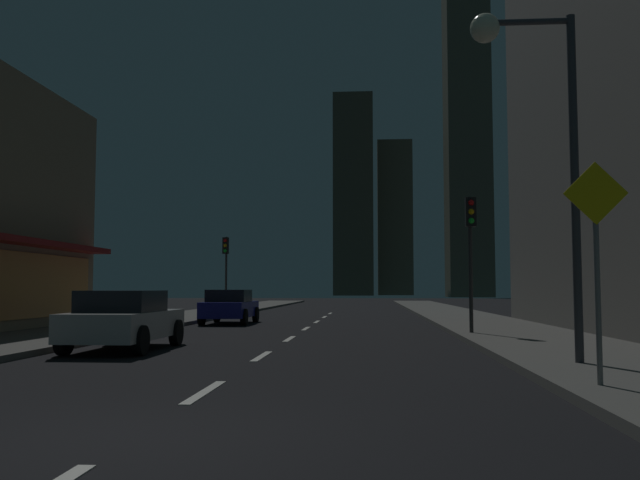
% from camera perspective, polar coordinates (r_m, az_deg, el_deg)
% --- Properties ---
extents(ground_plane, '(78.00, 136.00, 0.10)m').
position_cam_1_polar(ground_plane, '(38.69, 0.65, -6.39)').
color(ground_plane, black).
extents(sidewalk_right, '(4.00, 76.00, 0.15)m').
position_cam_1_polar(sidewalk_right, '(38.89, 11.06, -6.12)').
color(sidewalk_right, '#605E59').
rests_on(sidewalk_right, ground).
extents(sidewalk_left, '(4.00, 76.00, 0.15)m').
position_cam_1_polar(sidewalk_left, '(39.74, -9.53, -6.09)').
color(sidewalk_left, '#605E59').
rests_on(sidewalk_left, ground).
extents(lane_marking_center, '(0.16, 38.60, 0.01)m').
position_cam_1_polar(lane_marking_center, '(22.96, -1.80, -7.81)').
color(lane_marking_center, silver).
rests_on(lane_marking_center, ground).
extents(skyscraper_distant_tall, '(8.74, 8.97, 44.53)m').
position_cam_1_polar(skyscraper_distant_tall, '(151.85, 2.82, 3.77)').
color(skyscraper_distant_tall, '#454134').
rests_on(skyscraper_distant_tall, ground).
extents(skyscraper_distant_mid, '(7.99, 6.61, 35.71)m').
position_cam_1_polar(skyscraper_distant_mid, '(158.78, 6.30, 1.84)').
color(skyscraper_distant_mid, '#514D3D').
rests_on(skyscraper_distant_mid, ground).
extents(skyscraper_distant_short, '(7.56, 8.71, 63.30)m').
position_cam_1_polar(skyscraper_distant_short, '(126.52, 12.20, 9.78)').
color(skyscraper_distant_short, brown).
rests_on(skyscraper_distant_short, ground).
extents(car_parked_near, '(1.98, 4.24, 1.45)m').
position_cam_1_polar(car_parked_near, '(17.36, -16.09, -6.43)').
color(car_parked_near, silver).
rests_on(car_parked_near, ground).
extents(car_parked_far, '(1.98, 4.24, 1.45)m').
position_cam_1_polar(car_parked_far, '(29.45, -7.58, -5.53)').
color(car_parked_far, navy).
rests_on(car_parked_far, ground).
extents(fire_hydrant_far_left, '(0.42, 0.30, 0.65)m').
position_cam_1_polar(fire_hydrant_far_left, '(26.65, -14.02, -6.22)').
color(fire_hydrant_far_left, red).
rests_on(fire_hydrant_far_left, sidewalk_left).
extents(traffic_light_near_right, '(0.32, 0.48, 4.20)m').
position_cam_1_polar(traffic_light_near_right, '(21.46, 12.52, 0.53)').
color(traffic_light_near_right, '#2D2D2D').
rests_on(traffic_light_near_right, sidewalk_right).
extents(traffic_light_far_left, '(0.32, 0.48, 4.20)m').
position_cam_1_polar(traffic_light_far_left, '(37.67, -7.90, -1.48)').
color(traffic_light_far_left, '#2D2D2D').
rests_on(traffic_light_far_left, sidewalk_left).
extents(street_lamp_right, '(1.96, 0.56, 6.58)m').
position_cam_1_polar(street_lamp_right, '(13.64, 17.04, 11.26)').
color(street_lamp_right, '#38383D').
rests_on(street_lamp_right, sidewalk_right).
extents(pedestrian_crossing_sign, '(0.91, 0.08, 3.15)m').
position_cam_1_polar(pedestrian_crossing_sign, '(10.39, 22.19, -0.92)').
color(pedestrian_crossing_sign, slate).
rests_on(pedestrian_crossing_sign, sidewalk_right).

